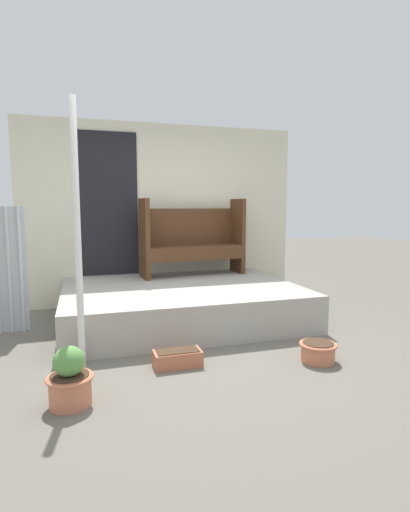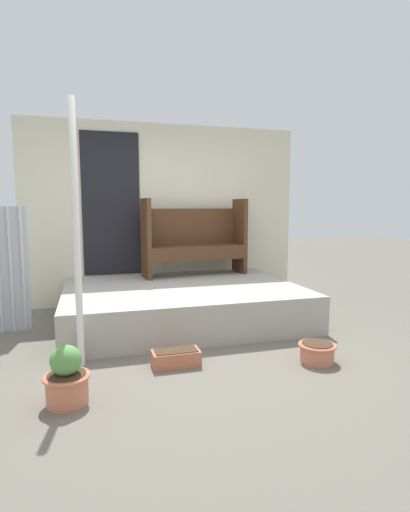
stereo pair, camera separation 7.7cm
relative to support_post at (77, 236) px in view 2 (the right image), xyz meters
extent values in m
plane|color=#666056|center=(1.06, 0.10, -1.16)|extent=(24.00, 24.00, 0.00)
cube|color=#A8A399|center=(1.19, 1.16, -0.95)|extent=(2.83, 2.12, 0.44)
cube|color=beige|center=(1.19, 2.25, 0.14)|extent=(4.03, 0.06, 2.60)
cube|color=black|center=(0.41, 2.21, 0.28)|extent=(0.80, 0.02, 2.00)
cylinder|color=silver|center=(-0.76, 1.25, -0.46)|extent=(0.04, 0.04, 1.42)
cylinder|color=silver|center=(-0.63, 1.25, -0.46)|extent=(0.04, 0.04, 1.42)
cylinder|color=white|center=(0.00, 0.00, 0.00)|extent=(0.06, 0.06, 2.33)
cube|color=#4C2D19|center=(0.84, 1.79, -0.18)|extent=(0.10, 0.40, 1.09)
cube|color=#4C2D19|center=(2.25, 1.92, -0.18)|extent=(0.10, 0.40, 1.09)
cube|color=#4C2D19|center=(1.54, 1.86, -0.32)|extent=(1.39, 0.53, 0.04)
cube|color=#4C2D19|center=(1.56, 1.67, -0.42)|extent=(1.35, 0.16, 0.16)
cube|color=#4C2D19|center=(1.53, 2.04, -0.04)|extent=(1.35, 0.17, 0.52)
cylinder|color=#C67251|center=(-0.08, -0.71, -1.05)|extent=(0.29, 0.29, 0.22)
torus|color=#C67251|center=(-0.08, -0.71, -0.96)|extent=(0.34, 0.34, 0.02)
cylinder|color=#422D1E|center=(-0.08, -0.71, -0.94)|extent=(0.27, 0.27, 0.01)
ellipsoid|color=#599347|center=(-0.08, -0.71, -0.84)|extent=(0.22, 0.22, 0.22)
cylinder|color=#C67251|center=(2.07, -0.53, -1.08)|extent=(0.30, 0.30, 0.17)
torus|color=#C67251|center=(2.07, -0.53, -1.00)|extent=(0.34, 0.34, 0.02)
cylinder|color=#422D1E|center=(2.07, -0.53, -0.99)|extent=(0.28, 0.28, 0.01)
cube|color=#B76647|center=(0.81, -0.25, -1.09)|extent=(0.42, 0.21, 0.14)
cube|color=#422D1E|center=(0.81, -0.25, -1.02)|extent=(0.37, 0.18, 0.01)
camera|label=1|loc=(0.04, -3.59, 0.25)|focal=28.00mm
camera|label=2|loc=(0.11, -3.61, 0.25)|focal=28.00mm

